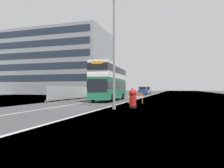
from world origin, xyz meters
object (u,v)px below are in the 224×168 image
at_px(double_decker_bus, 110,81).
at_px(red_pillar_postbox, 133,98).
at_px(lamppost_foreground, 114,55).
at_px(car_oncoming_near, 112,91).
at_px(roadworks_barrier, 136,97).
at_px(car_receding_far, 147,91).
at_px(pedestrian_at_kerb, 132,96).
at_px(car_receding_mid, 143,91).

relative_size(double_decker_bus, red_pillar_postbox, 6.99).
bearing_deg(lamppost_foreground, car_oncoming_near, 107.46).
xyz_separation_m(roadworks_barrier, car_receding_far, (-3.69, 37.29, 0.27)).
height_order(roadworks_barrier, car_receding_far, car_receding_far).
bearing_deg(red_pillar_postbox, car_oncoming_near, 110.86).
relative_size(double_decker_bus, pedestrian_at_kerb, 6.43).
relative_size(car_receding_mid, car_receding_far, 1.02).
xyz_separation_m(car_oncoming_near, pedestrian_at_kerb, (9.20, -22.98, -0.23)).
distance_m(car_oncoming_near, car_receding_mid, 10.82).
xyz_separation_m(double_decker_bus, roadworks_barrier, (4.53, -4.67, -1.92)).
relative_size(car_receding_far, pedestrian_at_kerb, 2.39).
bearing_deg(lamppost_foreground, car_receding_mid, 94.96).
relative_size(car_oncoming_near, car_receding_mid, 0.92).
xyz_separation_m(roadworks_barrier, car_receding_mid, (-3.71, 29.84, 0.25)).
distance_m(car_oncoming_near, pedestrian_at_kerb, 24.76).
bearing_deg(car_receding_mid, car_oncoming_near, -119.60).
height_order(red_pillar_postbox, pedestrian_at_kerb, pedestrian_at_kerb).
height_order(lamppost_foreground, car_receding_mid, lamppost_foreground).
distance_m(car_receding_mid, pedestrian_at_kerb, 32.62).
bearing_deg(pedestrian_at_kerb, lamppost_foreground, -99.69).
relative_size(car_receding_mid, pedestrian_at_kerb, 2.44).
bearing_deg(car_receding_far, double_decker_bus, -91.47).
bearing_deg(roadworks_barrier, car_receding_mid, 97.08).
distance_m(double_decker_bus, lamppost_foreground, 12.09).
height_order(car_oncoming_near, car_receding_mid, car_oncoming_near).
relative_size(red_pillar_postbox, pedestrian_at_kerb, 0.92).
relative_size(roadworks_barrier, car_receding_far, 0.39).
distance_m(roadworks_barrier, car_receding_mid, 30.07).
height_order(car_oncoming_near, car_receding_far, car_oncoming_near).
distance_m(lamppost_foreground, red_pillar_postbox, 3.97).
distance_m(double_decker_bus, red_pillar_postbox, 11.33).
relative_size(roadworks_barrier, car_oncoming_near, 0.42).
xyz_separation_m(red_pillar_postbox, pedestrian_at_kerb, (-0.57, 2.66, 0.00)).
bearing_deg(roadworks_barrier, car_oncoming_near, 113.90).
distance_m(lamppost_foreground, pedestrian_at_kerb, 5.40).
bearing_deg(car_receding_mid, pedestrian_at_kerb, -83.21).
height_order(lamppost_foreground, car_oncoming_near, lamppost_foreground).
distance_m(roadworks_barrier, car_oncoming_near, 22.35).
distance_m(double_decker_bus, car_receding_mid, 25.23).
distance_m(lamppost_foreground, car_receding_far, 44.14).
bearing_deg(double_decker_bus, car_receding_mid, 88.14).
bearing_deg(red_pillar_postbox, pedestrian_at_kerb, 102.08).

